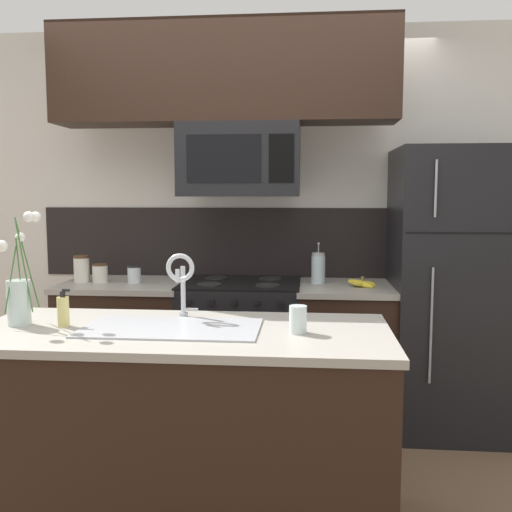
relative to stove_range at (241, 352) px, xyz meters
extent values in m
plane|color=brown|center=(0.00, -0.90, -0.46)|extent=(10.00, 10.00, 0.00)
cube|color=silver|center=(0.30, 0.38, 0.84)|extent=(5.20, 0.10, 2.60)
cube|color=black|center=(0.00, 0.32, 0.69)|extent=(2.88, 0.01, 0.48)
cube|color=black|center=(-0.77, 0.00, -0.02)|extent=(0.77, 0.62, 0.88)
cube|color=#9E998E|center=(-0.77, 0.00, 0.43)|extent=(0.80, 0.65, 0.03)
cube|color=black|center=(0.67, 0.00, -0.02)|extent=(0.58, 0.62, 0.88)
cube|color=#9E998E|center=(0.67, 0.00, 0.43)|extent=(0.61, 0.65, 0.03)
cube|color=black|center=(0.00, 0.00, -0.01)|extent=(0.76, 0.62, 0.91)
cube|color=black|center=(0.00, 0.00, 0.45)|extent=(0.76, 0.62, 0.01)
cylinder|color=black|center=(-0.18, -0.14, 0.46)|extent=(0.15, 0.15, 0.01)
cylinder|color=black|center=(0.18, -0.14, 0.46)|extent=(0.15, 0.15, 0.01)
cylinder|color=black|center=(-0.18, 0.14, 0.46)|extent=(0.15, 0.15, 0.01)
cylinder|color=black|center=(0.18, 0.14, 0.46)|extent=(0.15, 0.15, 0.01)
cylinder|color=black|center=(-0.27, -0.32, 0.39)|extent=(0.03, 0.02, 0.03)
cylinder|color=black|center=(-0.14, -0.32, 0.39)|extent=(0.03, 0.02, 0.03)
cylinder|color=black|center=(0.00, -0.32, 0.39)|extent=(0.03, 0.02, 0.03)
cylinder|color=black|center=(0.14, -0.32, 0.39)|extent=(0.03, 0.02, 0.03)
cylinder|color=black|center=(0.27, -0.32, 0.39)|extent=(0.03, 0.02, 0.03)
cube|color=black|center=(0.00, -0.02, 1.23)|extent=(0.74, 0.40, 0.45)
cube|color=black|center=(-0.07, -0.22, 1.23)|extent=(0.45, 0.00, 0.29)
cube|color=black|center=(0.27, -0.22, 1.23)|extent=(0.15, 0.00, 0.29)
cube|color=black|center=(-0.10, -0.05, 1.75)|extent=(2.11, 0.34, 0.60)
cube|color=black|center=(1.39, 0.02, 0.42)|extent=(0.86, 0.72, 1.76)
cube|color=black|center=(1.39, -0.34, 0.81)|extent=(0.82, 0.00, 0.01)
cylinder|color=#99999E|center=(1.13, -0.36, 1.05)|extent=(0.01, 0.01, 0.32)
cylinder|color=#99999E|center=(1.13, -0.36, 0.28)|extent=(0.01, 0.01, 0.67)
cylinder|color=silver|center=(-1.05, -0.02, 0.53)|extent=(0.10, 0.10, 0.16)
cylinder|color=#4C331E|center=(-1.05, -0.02, 0.61)|extent=(0.10, 0.10, 0.02)
cylinder|color=silver|center=(-0.92, -0.02, 0.50)|extent=(0.10, 0.10, 0.11)
cylinder|color=#4C331E|center=(-0.92, -0.02, 0.56)|extent=(0.10, 0.10, 0.01)
cylinder|color=silver|center=(-0.69, -0.03, 0.50)|extent=(0.09, 0.09, 0.10)
cylinder|color=black|center=(-0.69, -0.03, 0.56)|extent=(0.08, 0.08, 0.01)
ellipsoid|color=yellow|center=(0.76, -0.07, 0.47)|extent=(0.17, 0.12, 0.06)
ellipsoid|color=yellow|center=(0.76, -0.05, 0.47)|extent=(0.18, 0.08, 0.05)
ellipsoid|color=yellow|center=(0.77, -0.07, 0.47)|extent=(0.17, 0.04, 0.06)
ellipsoid|color=yellow|center=(0.77, -0.05, 0.47)|extent=(0.18, 0.09, 0.07)
ellipsoid|color=yellow|center=(0.78, -0.07, 0.47)|extent=(0.17, 0.12, 0.05)
cylinder|color=brown|center=(0.77, -0.06, 0.50)|extent=(0.02, 0.02, 0.03)
cylinder|color=silver|center=(0.50, 0.06, 0.54)|extent=(0.09, 0.09, 0.18)
cylinder|color=#A3A3AA|center=(0.50, 0.06, 0.64)|extent=(0.08, 0.08, 0.02)
cylinder|color=#A3A3AA|center=(0.50, 0.06, 0.67)|extent=(0.01, 0.01, 0.05)
sphere|color=#A3A3AA|center=(0.50, 0.06, 0.71)|extent=(0.02, 0.02, 0.02)
cube|color=black|center=(-0.11, -1.25, -0.02)|extent=(1.77, 0.74, 0.88)
cube|color=#9E998E|center=(-0.11, -1.25, 0.43)|extent=(1.80, 0.77, 0.03)
cube|color=#ADAFB5|center=(-0.15, -1.25, 0.45)|extent=(0.76, 0.41, 0.01)
cube|color=#ADAFB5|center=(-0.33, -1.25, 0.37)|extent=(0.30, 0.31, 0.15)
cube|color=#ADAFB5|center=(0.02, -1.25, 0.37)|extent=(0.30, 0.31, 0.15)
cylinder|color=#B7BABF|center=(-0.15, -1.01, 0.46)|extent=(0.04, 0.04, 0.02)
cylinder|color=#B7BABF|center=(-0.15, -1.01, 0.58)|extent=(0.02, 0.02, 0.22)
torus|color=#B7BABF|center=(-0.15, -1.06, 0.69)|extent=(0.13, 0.02, 0.13)
cylinder|color=#B7BABF|center=(-0.15, -1.12, 0.66)|extent=(0.02, 0.02, 0.06)
cube|color=#B7BABF|center=(-0.12, -1.01, 0.48)|extent=(0.07, 0.01, 0.01)
cylinder|color=#DBCC75|center=(-0.63, -1.25, 0.51)|extent=(0.05, 0.05, 0.13)
cylinder|color=black|center=(-0.63, -1.25, 0.59)|extent=(0.02, 0.02, 0.02)
cube|color=black|center=(-0.62, -1.25, 0.61)|extent=(0.03, 0.01, 0.01)
cylinder|color=silver|center=(0.39, -1.28, 0.51)|extent=(0.07, 0.07, 0.12)
cylinder|color=silver|center=(-0.84, -1.24, 0.55)|extent=(0.10, 0.10, 0.20)
cylinder|color=silver|center=(-0.84, -1.24, 0.48)|extent=(0.09, 0.09, 0.06)
cylinder|color=#386B2D|center=(-0.83, -1.23, 0.67)|extent=(0.01, 0.03, 0.33)
sphere|color=white|center=(-0.83, -1.22, 0.84)|extent=(0.04, 0.04, 0.04)
cylinder|color=#386B2D|center=(-0.80, -1.25, 0.72)|extent=(0.07, 0.02, 0.41)
sphere|color=white|center=(-0.77, -1.25, 0.93)|extent=(0.05, 0.05, 0.05)
cylinder|color=#386B2D|center=(-0.81, -1.20, 0.72)|extent=(0.06, 0.08, 0.41)
sphere|color=white|center=(-0.78, -1.16, 0.92)|extent=(0.05, 0.05, 0.05)
cylinder|color=#386B2D|center=(-0.85, -1.28, 0.66)|extent=(0.03, 0.08, 0.29)
sphere|color=white|center=(-0.86, -1.32, 0.81)|extent=(0.05, 0.05, 0.05)
camera|label=1|loc=(0.43, -3.60, 1.03)|focal=40.00mm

